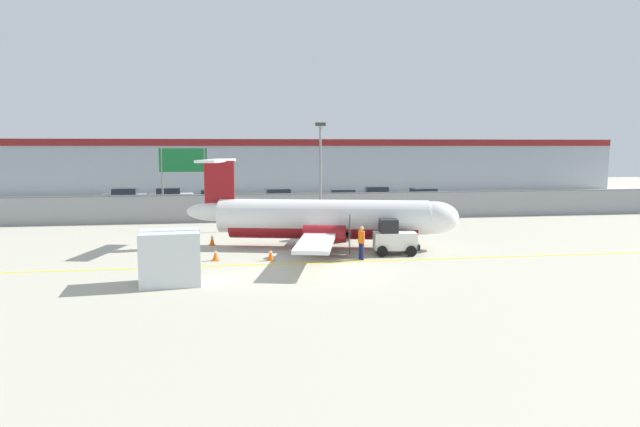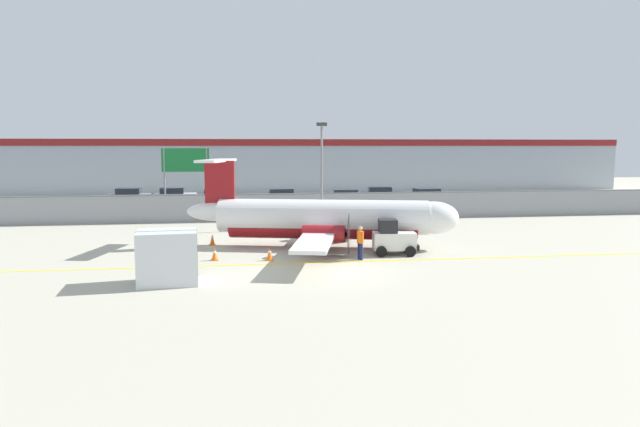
# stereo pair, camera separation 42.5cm
# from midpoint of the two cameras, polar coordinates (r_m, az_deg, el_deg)

# --- Properties ---
(ground_plane) EXTENTS (140.00, 140.00, 0.01)m
(ground_plane) POSITION_cam_midpoint_polar(r_m,az_deg,el_deg) (27.87, -0.73, -4.95)
(ground_plane) COLOR #B2AD99
(perimeter_fence) EXTENTS (98.00, 0.10, 2.10)m
(perimeter_fence) POSITION_cam_midpoint_polar(r_m,az_deg,el_deg) (43.43, -3.73, 0.74)
(perimeter_fence) COLOR gray
(perimeter_fence) RESTS_ON ground
(parking_lot_strip) EXTENTS (98.00, 17.00, 0.12)m
(parking_lot_strip) POSITION_cam_midpoint_polar(r_m,az_deg,el_deg) (54.94, -4.80, 0.88)
(parking_lot_strip) COLOR #38383A
(parking_lot_strip) RESTS_ON ground
(background_building) EXTENTS (91.00, 8.10, 6.50)m
(background_building) POSITION_cam_midpoint_polar(r_m,az_deg,el_deg) (73.15, -5.86, 4.84)
(background_building) COLOR #A8B2BC
(background_building) RESTS_ON ground
(commuter_airplane) EXTENTS (15.19, 15.92, 4.92)m
(commuter_airplane) POSITION_cam_midpoint_polar(r_m,az_deg,el_deg) (31.83, 0.39, -0.57)
(commuter_airplane) COLOR white
(commuter_airplane) RESTS_ON ground
(baggage_tug) EXTENTS (2.44, 1.60, 1.88)m
(baggage_tug) POSITION_cam_midpoint_polar(r_m,az_deg,el_deg) (30.06, 7.01, -2.49)
(baggage_tug) COLOR silver
(baggage_tug) RESTS_ON ground
(ground_crew_worker) EXTENTS (0.42, 0.55, 1.70)m
(ground_crew_worker) POSITION_cam_midpoint_polar(r_m,az_deg,el_deg) (28.53, 3.74, -2.75)
(ground_crew_worker) COLOR #191E4C
(ground_crew_worker) RESTS_ON ground
(cargo_container) EXTENTS (2.56, 2.20, 2.20)m
(cargo_container) POSITION_cam_midpoint_polar(r_m,az_deg,el_deg) (24.37, -15.26, -4.27)
(cargo_container) COLOR silver
(cargo_container) RESTS_ON ground
(traffic_cone_near_left) EXTENTS (0.36, 0.36, 0.64)m
(traffic_cone_near_left) POSITION_cam_midpoint_polar(r_m,az_deg,el_deg) (28.88, -10.82, -4.04)
(traffic_cone_near_left) COLOR orange
(traffic_cone_near_left) RESTS_ON ground
(traffic_cone_near_right) EXTENTS (0.36, 0.36, 0.64)m
(traffic_cone_near_right) POSITION_cam_midpoint_polar(r_m,az_deg,el_deg) (33.38, -11.10, -2.59)
(traffic_cone_near_right) COLOR orange
(traffic_cone_near_right) RESTS_ON ground
(traffic_cone_far_left) EXTENTS (0.36, 0.36, 0.64)m
(traffic_cone_far_left) POSITION_cam_midpoint_polar(r_m,az_deg,el_deg) (28.52, -5.38, -4.08)
(traffic_cone_far_left) COLOR orange
(traffic_cone_far_left) RESTS_ON ground
(parked_car_0) EXTENTS (4.22, 2.03, 1.58)m
(parked_car_0) POSITION_cam_midpoint_polar(r_m,az_deg,el_deg) (57.13, -19.00, 1.60)
(parked_car_0) COLOR gray
(parked_car_0) RESTS_ON parking_lot_strip
(parked_car_1) EXTENTS (4.24, 2.07, 1.58)m
(parked_car_1) POSITION_cam_midpoint_polar(r_m,az_deg,el_deg) (56.50, -14.97, 1.69)
(parked_car_1) COLOR silver
(parked_car_1) RESTS_ON parking_lot_strip
(parked_car_2) EXTENTS (4.31, 2.23, 1.58)m
(parked_car_2) POSITION_cam_midpoint_polar(r_m,az_deg,el_deg) (53.24, -10.88, 1.50)
(parked_car_2) COLOR black
(parked_car_2) RESTS_ON parking_lot_strip
(parked_car_3) EXTENTS (4.26, 2.12, 1.58)m
(parked_car_3) POSITION_cam_midpoint_polar(r_m,az_deg,el_deg) (53.57, -4.31, 1.63)
(parked_car_3) COLOR #19662D
(parked_car_3) RESTS_ON parking_lot_strip
(parked_car_4) EXTENTS (4.35, 2.33, 1.58)m
(parked_car_4) POSITION_cam_midpoint_polar(r_m,az_deg,el_deg) (52.63, 1.93, 1.56)
(parked_car_4) COLOR slate
(parked_car_4) RESTS_ON parking_lot_strip
(parked_car_5) EXTENTS (4.37, 2.38, 1.58)m
(parked_car_5) POSITION_cam_midpoint_polar(r_m,az_deg,el_deg) (56.39, 5.58, 1.88)
(parked_car_5) COLOR navy
(parked_car_5) RESTS_ON parking_lot_strip
(parked_car_6) EXTENTS (4.35, 2.34, 1.58)m
(parked_car_6) POSITION_cam_midpoint_polar(r_m,az_deg,el_deg) (54.79, 10.19, 1.66)
(parked_car_6) COLOR black
(parked_car_6) RESTS_ON parking_lot_strip
(apron_light_pole) EXTENTS (0.70, 0.30, 7.27)m
(apron_light_pole) POSITION_cam_midpoint_polar(r_m,az_deg,el_deg) (39.56, -0.27, 4.79)
(apron_light_pole) COLOR slate
(apron_light_pole) RESTS_ON ground
(highway_sign) EXTENTS (3.60, 0.14, 5.50)m
(highway_sign) POSITION_cam_midpoint_polar(r_m,az_deg,el_deg) (45.03, -13.78, 4.63)
(highway_sign) COLOR slate
(highway_sign) RESTS_ON ground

